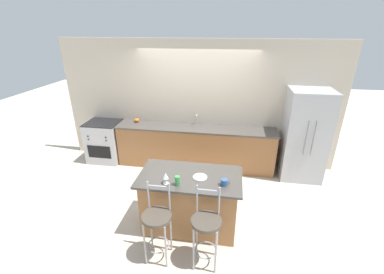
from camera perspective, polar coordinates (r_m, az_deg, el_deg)
The scene contains 14 objects.
ground_plane at distance 5.60m, azimuth 0.16°, elevation -7.97°, with size 18.00×18.00×0.00m, color beige.
wall_back at distance 5.63m, azimuth 1.19°, elevation 7.30°, with size 6.00×0.07×2.70m.
back_counter at distance 5.68m, azimuth 0.71°, elevation -2.12°, with size 3.43×0.62×0.93m.
sink_faucet at distance 5.62m, azimuth 1.02°, elevation 4.24°, with size 0.02×0.13×0.22m.
kitchen_island at distance 4.04m, azimuth -0.44°, elevation -14.07°, with size 1.51×0.82×0.91m.
refrigerator at distance 5.57m, azimuth 23.73°, elevation 0.34°, with size 0.81×0.73×1.84m.
oven_range at distance 6.27m, azimuth -18.70°, elevation -0.89°, with size 0.74×0.66×0.93m.
bar_stool_near at distance 3.53m, azimuth -7.70°, elevation -18.37°, with size 0.39×0.39×1.12m.
bar_stool_far at distance 3.44m, azimuth 3.19°, elevation -19.47°, with size 0.39×0.39×1.12m.
dinner_plate at distance 3.74m, azimuth 1.79°, elevation -8.88°, with size 0.21×0.21×0.02m.
wine_glass at distance 3.58m, azimuth -5.90°, elevation -8.60°, with size 0.08×0.08×0.17m.
coffee_mug at distance 3.59m, azimuth 7.18°, elevation -9.96°, with size 0.13×0.10×0.09m.
tumbler_cup at distance 3.56m, azimuth -3.26°, elevation -9.67°, with size 0.07×0.07×0.14m.
pumpkin_decoration at distance 5.90m, azimuth -12.20°, elevation 3.70°, with size 0.11×0.11×0.11m.
Camera 1 is at (0.74, -4.71, 2.94)m, focal length 24.00 mm.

